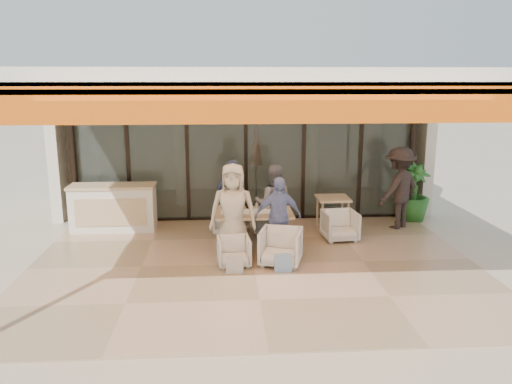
% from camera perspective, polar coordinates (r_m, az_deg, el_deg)
% --- Properties ---
extents(ground, '(70.00, 70.00, 0.00)m').
position_cam_1_polar(ground, '(9.08, -0.27, -8.37)').
color(ground, '#C6B293').
rests_on(ground, ground).
extents(terrace_floor, '(8.00, 6.00, 0.01)m').
position_cam_1_polar(terrace_floor, '(9.08, -0.27, -8.34)').
color(terrace_floor, tan).
rests_on(terrace_floor, ground).
extents(terrace_structure, '(8.00, 6.00, 3.40)m').
position_cam_1_polar(terrace_structure, '(8.21, -0.18, 12.60)').
color(terrace_structure, silver).
rests_on(terrace_structure, ground).
extents(glass_storefront, '(8.08, 0.10, 3.20)m').
position_cam_1_polar(glass_storefront, '(11.59, -1.17, 4.45)').
color(glass_storefront, '#9EADA3').
rests_on(glass_storefront, ground).
extents(interior_block, '(9.05, 3.62, 3.52)m').
position_cam_1_polar(interior_block, '(13.82, -1.58, 8.42)').
color(interior_block, silver).
rests_on(interior_block, ground).
extents(host_counter, '(1.85, 0.65, 1.04)m').
position_cam_1_polar(host_counter, '(11.36, -15.98, -1.71)').
color(host_counter, silver).
rests_on(host_counter, ground).
extents(dining_table, '(1.50, 0.90, 0.93)m').
position_cam_1_polar(dining_table, '(9.78, -0.27, -2.59)').
color(dining_table, '#D9B484').
rests_on(dining_table, ground).
extents(chair_far_left, '(0.81, 0.78, 0.68)m').
position_cam_1_polar(chair_far_left, '(10.76, -2.76, -3.08)').
color(chair_far_left, white).
rests_on(chair_far_left, ground).
extents(chair_far_right, '(0.77, 0.73, 0.71)m').
position_cam_1_polar(chair_far_right, '(10.80, 1.70, -2.93)').
color(chair_far_right, white).
rests_on(chair_far_right, ground).
extents(chair_near_left, '(0.61, 0.58, 0.58)m').
position_cam_1_polar(chair_near_left, '(8.96, -2.54, -6.68)').
color(chair_near_left, white).
rests_on(chair_near_left, ground).
extents(chair_near_right, '(0.87, 0.84, 0.74)m').
position_cam_1_polar(chair_near_right, '(8.99, 2.84, -6.10)').
color(chair_near_right, white).
rests_on(chair_near_right, ground).
extents(diner_navy, '(0.64, 0.43, 1.70)m').
position_cam_1_polar(diner_navy, '(10.15, -2.74, -1.07)').
color(diner_navy, '#1A1E3B').
rests_on(diner_navy, ground).
extents(diner_grey, '(0.83, 0.68, 1.60)m').
position_cam_1_polar(diner_grey, '(10.21, 1.98, -1.28)').
color(diner_grey, slate).
rests_on(diner_grey, ground).
extents(diner_cream, '(0.93, 0.66, 1.78)m').
position_cam_1_polar(diner_cream, '(9.27, -2.65, -2.16)').
color(diner_cream, beige).
rests_on(diner_cream, ground).
extents(diner_periwinkle, '(0.92, 0.45, 1.52)m').
position_cam_1_polar(diner_periwinkle, '(9.35, 2.52, -2.84)').
color(diner_periwinkle, '#6F82B9').
rests_on(diner_periwinkle, ground).
extents(tote_bag_cream, '(0.30, 0.10, 0.34)m').
position_cam_1_polar(tote_bag_cream, '(8.63, -2.48, -8.32)').
color(tote_bag_cream, silver).
rests_on(tote_bag_cream, ground).
extents(tote_bag_blue, '(0.30, 0.10, 0.34)m').
position_cam_1_polar(tote_bag_blue, '(8.69, 3.13, -8.19)').
color(tote_bag_blue, '#99BFD8').
rests_on(tote_bag_blue, ground).
extents(side_table, '(0.70, 0.70, 0.74)m').
position_cam_1_polar(side_table, '(11.11, 8.76, -1.12)').
color(side_table, '#D9B484').
rests_on(side_table, ground).
extents(side_chair, '(0.73, 0.69, 0.69)m').
position_cam_1_polar(side_chair, '(10.48, 9.58, -3.65)').
color(side_chair, white).
rests_on(side_chair, ground).
extents(standing_woman, '(1.37, 1.26, 1.84)m').
position_cam_1_polar(standing_woman, '(11.47, 16.03, 0.43)').
color(standing_woman, black).
rests_on(standing_woman, ground).
extents(potted_palm, '(1.03, 1.03, 1.41)m').
position_cam_1_polar(potted_palm, '(12.26, 17.46, 0.06)').
color(potted_palm, '#1E5919').
rests_on(potted_palm, ground).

